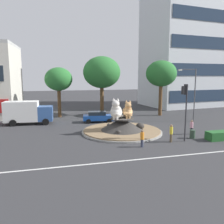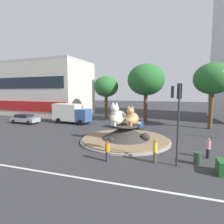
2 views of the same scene
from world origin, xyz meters
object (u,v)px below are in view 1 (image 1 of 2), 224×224
Objects in this scene: broadleaf_tree_behind_island at (161,74)px; hatchback_near_shophouse at (98,117)px; office_tower at (185,46)px; cat_statue_white at (116,111)px; cat_statue_calico at (128,111)px; second_tree_near_tower at (102,73)px; pedestrian_orange_shirt at (142,138)px; litter_bin at (192,134)px; delivery_box_truck at (27,112)px; traffic_light_mast at (185,100)px; third_tree_left at (59,80)px; streetlight_arm at (193,91)px; pedestrian_yellow_shirt at (171,133)px; pedestrian_pink_shirt at (192,127)px.

broadleaf_tree_behind_island reaches higher than hatchback_near_shophouse.
cat_statue_white is at bearing -141.48° from office_tower.
second_tree_near_tower is (-0.37, 12.45, 4.62)m from cat_statue_calico.
pedestrian_orange_shirt is 6.55m from litter_bin.
hatchback_near_shophouse is 5.10× the size of litter_bin.
cat_statue_calico is at bearing -88.31° from second_tree_near_tower.
litter_bin is at bearing -30.27° from delivery_box_truck.
traffic_light_mast is 20.77m from delivery_box_truck.
cat_statue_white is at bearing -75.90° from hatchback_near_shophouse.
third_tree_left is at bearing 128.04° from litter_bin.
streetlight_arm is 14.07m from hatchback_near_shophouse.
third_tree_left is at bearing -132.27° from cat_statue_white.
cat_statue_calico is 14.75m from third_tree_left.
litter_bin is at bearing -102.73° from broadleaf_tree_behind_island.
delivery_box_truck is at bearing -19.05° from pedestrian_yellow_shirt.
third_tree_left reaches higher than pedestrian_yellow_shirt.
pedestrian_pink_shirt is at bearing 32.99° from pedestrian_orange_shirt.
office_tower reaches higher than streetlight_arm.
delivery_box_truck is (-31.73, -13.24, -11.23)m from office_tower.
office_tower is 21.03m from streetlight_arm.
delivery_box_truck is at bearing -174.38° from broadleaf_tree_behind_island.
cat_statue_white is 6.76m from pedestrian_yellow_shirt.
litter_bin is at bearing 82.70° from cat_statue_white.
pedestrian_orange_shirt is at bearing 31.70° from cat_statue_white.
traffic_light_mast is 31.67m from office_tower.
cat_statue_white is at bearing 26.00° from streetlight_arm.
office_tower is 28.98m from hatchback_near_shophouse.
office_tower is 29.42m from third_tree_left.
pedestrian_yellow_shirt is 1.12× the size of pedestrian_orange_shirt.
office_tower reaches higher than third_tree_left.
second_tree_near_tower reaches higher than pedestrian_pink_shirt.
pedestrian_yellow_shirt is (2.84, -5.23, -1.51)m from cat_statue_calico.
second_tree_near_tower is at bearing 80.67° from hatchback_near_shophouse.
delivery_box_truck is at bearing -1.62° from streetlight_arm.
office_tower is (15.64, 26.12, 8.71)m from traffic_light_mast.
third_tree_left is at bearing -17.22° from pedestrian_pink_shirt.
pedestrian_orange_shirt is 0.25× the size of delivery_box_truck.
second_tree_near_tower is 6.07× the size of pedestrian_orange_shirt.
broadleaf_tree_behind_island is at bearing 156.44° from cat_statue_white.
traffic_light_mast is 4.11m from litter_bin.
third_tree_left is at bearing 120.17° from pedestrian_orange_shirt.
cat_statue_white is 15.11m from broadleaf_tree_behind_island.
office_tower is 31.63m from litter_bin.
traffic_light_mast is 13.90m from hatchback_near_shophouse.
traffic_light_mast is (4.27, -5.21, 1.72)m from cat_statue_calico.
second_tree_near_tower is 18.01m from pedestrian_pink_shirt.
cat_statue_calico reaches higher than pedestrian_pink_shirt.
hatchback_near_shophouse is at bearing -149.79° from cat_statue_calico.
broadleaf_tree_behind_island is 5.03× the size of pedestrian_yellow_shirt.
streetlight_arm reaches higher than traffic_light_mast.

